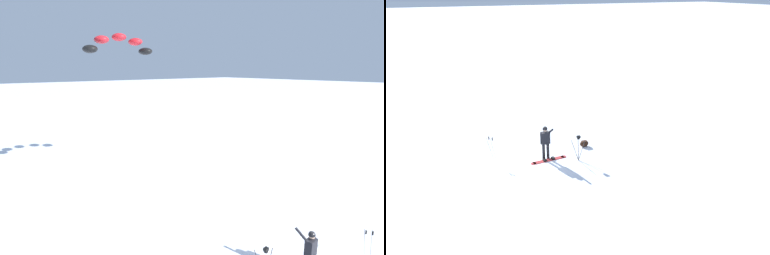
% 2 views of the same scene
% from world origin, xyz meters
% --- Properties ---
extents(snowboarder, '(0.64, 0.49, 1.71)m').
position_xyz_m(snowboarder, '(-0.19, -0.64, 1.03)').
color(snowboarder, black).
rests_on(snowboarder, ground_plane).
extents(traction_kite, '(1.20, 4.30, 1.17)m').
position_xyz_m(traction_kite, '(-12.21, -1.24, 8.25)').
color(traction_kite, black).
extents(ski_poles, '(0.37, 0.39, 1.20)m').
position_xyz_m(ski_poles, '(0.72, 1.73, 0.80)').
color(ski_poles, gray).
rests_on(ski_poles, ground_plane).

